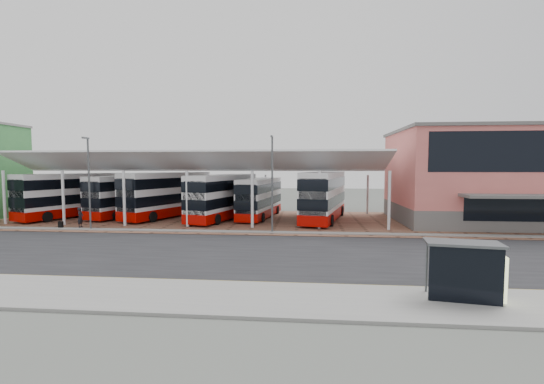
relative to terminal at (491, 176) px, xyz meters
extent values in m
plane|color=#4C504A|center=(-23.00, -13.92, -4.66)|extent=(140.00, 140.00, 0.00)
cube|color=black|center=(-23.00, -14.92, -4.65)|extent=(120.00, 14.00, 0.02)
cube|color=brown|center=(-21.00, -0.92, -4.63)|extent=(72.00, 16.00, 0.06)
cube|color=slate|center=(-23.00, -22.92, -4.59)|extent=(120.00, 4.00, 0.14)
cube|color=slate|center=(-23.00, -7.72, -4.59)|extent=(120.00, 0.80, 0.14)
cube|color=#C69C02|center=(-23.00, -20.92, -4.63)|extent=(120.00, 0.12, 0.01)
cube|color=#C69C02|center=(-23.00, -20.62, -4.63)|extent=(120.00, 0.12, 0.01)
cylinder|color=silver|center=(-47.00, -5.42, -2.06)|extent=(0.26, 0.26, 5.20)
cylinder|color=silver|center=(-47.00, 5.58, -2.36)|extent=(0.26, 0.26, 4.60)
cylinder|color=silver|center=(-41.00, -5.42, -2.06)|extent=(0.26, 0.26, 5.20)
cylinder|color=silver|center=(-41.00, 5.58, -2.36)|extent=(0.26, 0.26, 4.60)
cylinder|color=silver|center=(-35.00, -5.42, -2.06)|extent=(0.26, 0.26, 5.20)
cylinder|color=silver|center=(-35.00, 5.58, -2.36)|extent=(0.26, 0.26, 4.60)
cylinder|color=silver|center=(-29.00, -5.42, -2.06)|extent=(0.26, 0.26, 5.20)
cylinder|color=silver|center=(-29.00, 5.58, -2.36)|extent=(0.26, 0.26, 4.60)
cylinder|color=silver|center=(-23.00, -5.42, -2.06)|extent=(0.26, 0.26, 5.20)
cylinder|color=silver|center=(-23.00, 5.58, -2.36)|extent=(0.26, 0.26, 4.60)
cylinder|color=silver|center=(-17.00, -5.42, -2.06)|extent=(0.26, 0.26, 5.20)
cylinder|color=silver|center=(-17.00, 5.58, -2.36)|extent=(0.26, 0.26, 4.60)
cylinder|color=silver|center=(-11.00, -5.42, -2.06)|extent=(0.26, 0.26, 5.20)
cylinder|color=silver|center=(-11.00, 5.58, -2.36)|extent=(0.26, 0.26, 4.60)
cube|color=silver|center=(-29.00, -3.22, 1.44)|extent=(37.00, 4.95, 1.95)
cube|color=silver|center=(-29.00, 2.38, 1.24)|extent=(37.00, 7.12, 1.43)
cube|color=#615D5B|center=(0.00, 0.08, -3.76)|extent=(18.00, 12.00, 1.80)
cube|color=#E17169|center=(0.00, 0.08, 0.74)|extent=(18.00, 12.00, 7.20)
cube|color=black|center=(0.00, -5.82, 2.14)|extent=(16.00, 0.25, 3.40)
cube|color=black|center=(0.00, -5.82, -2.56)|extent=(10.00, 0.25, 2.20)
cube|color=#615D5B|center=(0.00, -6.92, -1.46)|extent=(11.00, 2.40, 0.25)
cube|color=#615D5B|center=(0.00, 0.08, 4.44)|extent=(18.40, 12.40, 0.30)
cylinder|color=#4C4F52|center=(-37.00, -7.62, -0.66)|extent=(0.16, 0.16, 8.00)
cube|color=#4C4F52|center=(-37.00, -7.92, 3.34)|extent=(0.15, 0.90, 0.15)
cylinder|color=#4C4F52|center=(-21.00, -7.62, -0.66)|extent=(0.16, 0.16, 8.00)
cube|color=#4C4F52|center=(-21.00, -7.92, 3.34)|extent=(0.15, 0.90, 0.15)
cube|color=silver|center=(-43.72, -0.11, -2.10)|extent=(6.43, 11.66, 4.49)
cube|color=#A80500|center=(-43.72, -0.11, -3.92)|extent=(6.49, 11.72, 0.94)
cube|color=black|center=(-43.72, -0.11, -2.57)|extent=(6.49, 11.72, 0.99)
cube|color=black|center=(-43.72, -0.11, -0.90)|extent=(6.49, 11.72, 0.99)
cube|color=black|center=(-45.70, -5.45, -2.20)|extent=(2.24, 0.91, 3.76)
cylinder|color=black|center=(-46.22, -3.10, -4.08)|extent=(0.64, 1.08, 1.04)
cylinder|color=black|center=(-43.78, -4.01, -4.08)|extent=(0.64, 1.08, 1.04)
cylinder|color=black|center=(-43.67, 3.78, -4.08)|extent=(0.64, 1.08, 1.04)
cylinder|color=black|center=(-41.22, 2.87, -4.08)|extent=(0.64, 1.08, 1.04)
cube|color=silver|center=(-37.91, 1.36, -2.23)|extent=(5.10, 11.15, 4.25)
cube|color=#A80500|center=(-37.91, 1.36, -3.96)|extent=(5.15, 11.20, 0.89)
cube|color=black|center=(-37.91, 1.36, -2.67)|extent=(5.15, 11.20, 0.94)
cube|color=black|center=(-37.91, 1.36, -1.09)|extent=(5.15, 11.20, 0.94)
cube|color=black|center=(-39.25, -3.86, -2.33)|extent=(2.18, 0.65, 3.56)
cylinder|color=black|center=(-39.98, -1.71, -4.10)|extent=(0.51, 1.03, 0.99)
cylinder|color=black|center=(-37.58, -2.32, -4.10)|extent=(0.51, 1.03, 0.99)
cylinder|color=black|center=(-38.24, 5.03, -4.10)|extent=(0.51, 1.03, 0.99)
cylinder|color=black|center=(-35.85, 4.42, -4.10)|extent=(0.51, 1.03, 0.99)
cube|color=silver|center=(-33.23, 0.84, -2.04)|extent=(6.64, 11.93, 4.59)
cube|color=#A80500|center=(-33.23, 0.84, -3.90)|extent=(6.70, 11.99, 0.96)
cube|color=black|center=(-33.23, 0.84, -2.52)|extent=(6.70, 11.99, 1.01)
cube|color=black|center=(-33.23, 0.84, -0.81)|extent=(6.70, 11.99, 1.01)
cube|color=black|center=(-35.28, -4.61, -2.14)|extent=(2.29, 0.95, 3.84)
cylinder|color=black|center=(-35.80, -2.21, -4.07)|extent=(0.66, 1.10, 1.07)
cylinder|color=black|center=(-33.30, -3.15, -4.07)|extent=(0.66, 1.10, 1.07)
cylinder|color=black|center=(-33.15, 4.83, -4.07)|extent=(0.66, 1.10, 1.07)
cylinder|color=black|center=(-30.65, 3.88, -4.07)|extent=(0.66, 1.10, 1.07)
cube|color=silver|center=(-26.81, -0.28, -2.14)|extent=(5.48, 11.53, 4.40)
cube|color=#A80500|center=(-26.81, -0.28, -3.93)|extent=(5.53, 11.58, 0.92)
cube|color=black|center=(-26.81, -0.28, -2.60)|extent=(5.53, 11.58, 0.97)
cube|color=black|center=(-26.81, -0.28, -0.97)|extent=(5.53, 11.58, 0.97)
cube|color=black|center=(-28.31, -5.65, -2.24)|extent=(2.25, 0.72, 3.69)
cylinder|color=black|center=(-29.01, -3.40, -4.09)|extent=(0.55, 1.06, 1.02)
cylinder|color=black|center=(-26.55, -4.09, -4.09)|extent=(0.55, 1.06, 1.02)
cylinder|color=black|center=(-27.08, 3.54, -4.09)|extent=(0.55, 1.06, 1.02)
cylinder|color=black|center=(-24.62, 2.85, -4.09)|extent=(0.55, 1.06, 1.02)
cube|color=silver|center=(-23.12, 1.27, -2.37)|extent=(3.81, 10.46, 4.00)
cube|color=#A80500|center=(-23.12, 1.27, -3.99)|extent=(3.86, 10.50, 0.84)
cube|color=black|center=(-23.12, 1.27, -2.79)|extent=(3.86, 10.50, 0.88)
cube|color=black|center=(-23.12, 1.27, -1.30)|extent=(3.86, 10.50, 0.88)
cube|color=black|center=(-23.88, -3.74, -2.46)|extent=(2.08, 0.40, 3.35)
cylinder|color=black|center=(-24.76, -1.79, -4.13)|extent=(0.40, 0.96, 0.93)
cylinder|color=black|center=(-22.46, -2.14, -4.13)|extent=(0.40, 0.96, 0.93)
cylinder|color=black|center=(-23.79, 4.68, -4.13)|extent=(0.40, 0.96, 0.93)
cylinder|color=black|center=(-21.49, 4.34, -4.13)|extent=(0.40, 0.96, 0.93)
cube|color=silver|center=(-16.32, 0.06, -1.99)|extent=(5.30, 12.28, 4.68)
cube|color=#A80500|center=(-16.32, 0.06, -3.89)|extent=(5.35, 12.33, 0.98)
cube|color=black|center=(-16.32, 0.06, -2.48)|extent=(5.35, 12.33, 1.03)
cube|color=black|center=(-16.32, 0.06, -0.74)|extent=(5.35, 12.33, 1.03)
cube|color=black|center=(-17.63, -5.72, -2.10)|extent=(2.41, 0.65, 3.92)
cylinder|color=black|center=(-18.50, -3.37, -4.05)|extent=(0.54, 1.13, 1.09)
cylinder|color=black|center=(-15.84, -3.97, -4.05)|extent=(0.54, 1.13, 1.09)
cylinder|color=black|center=(-16.80, 4.10, -4.05)|extent=(0.54, 1.13, 1.09)
cylinder|color=black|center=(-14.15, 3.50, -4.05)|extent=(0.54, 1.13, 1.09)
imported|color=black|center=(-38.50, -6.75, -3.68)|extent=(0.51, 0.72, 1.84)
cube|color=black|center=(-39.98, -7.36, -4.28)|extent=(0.37, 0.26, 0.63)
cube|color=black|center=(-11.93, -22.86, -3.39)|extent=(2.69, 0.53, 2.26)
cube|color=#4C4F52|center=(-11.84, -22.32, -2.22)|extent=(3.06, 1.79, 0.11)
cylinder|color=#4C4F52|center=(-13.01, -21.59, -3.39)|extent=(0.10, 0.10, 2.26)
cylinder|color=#4C4F52|center=(-10.51, -21.98, -3.39)|extent=(0.10, 0.10, 2.26)
cube|color=beige|center=(-10.41, -22.55, -3.53)|extent=(0.29, 1.00, 1.81)
camera|label=1|loc=(-18.26, -37.58, 0.90)|focal=24.00mm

